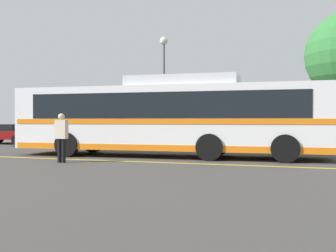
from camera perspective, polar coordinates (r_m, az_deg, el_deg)
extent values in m
plane|color=#423F3D|center=(16.41, 0.81, -4.38)|extent=(220.00, 220.00, 0.00)
cube|color=gold|center=(14.07, -2.81, -5.24)|extent=(32.71, 0.20, 0.01)
cube|color=#99999E|center=(22.77, 5.43, -2.74)|extent=(40.71, 0.36, 0.15)
cube|color=white|center=(16.06, 0.00, 1.17)|extent=(12.82, 3.13, 2.53)
cube|color=black|center=(16.07, 0.00, 2.89)|extent=(11.05, 3.08, 1.00)
cube|color=orange|center=(16.06, 0.00, 0.68)|extent=(12.57, 3.16, 0.20)
cube|color=orange|center=(16.10, 0.00, -2.91)|extent=(12.57, 3.15, 0.24)
cube|color=black|center=(18.78, -19.13, 1.25)|extent=(0.15, 2.19, 1.84)
cube|color=black|center=(18.82, -19.14, 4.47)|extent=(0.13, 1.75, 0.24)
cube|color=silver|center=(15.98, 2.21, 6.46)|extent=(4.54, 2.22, 0.41)
cube|color=black|center=(18.96, -19.81, -2.06)|extent=(0.13, 1.87, 0.04)
cube|color=black|center=(18.97, -19.81, -2.66)|extent=(0.13, 1.87, 0.04)
cylinder|color=black|center=(16.50, -14.47, -2.63)|extent=(1.01, 0.33, 1.00)
cylinder|color=black|center=(18.61, -10.80, -2.23)|extent=(1.01, 0.33, 1.00)
cylinder|color=black|center=(14.52, 6.03, -3.08)|extent=(1.01, 0.33, 1.00)
cylinder|color=black|center=(16.88, 7.34, -2.54)|extent=(1.01, 0.33, 1.00)
cylinder|color=black|center=(14.33, 16.64, -3.16)|extent=(1.01, 0.33, 1.00)
cylinder|color=black|center=(16.72, 16.45, -2.60)|extent=(1.01, 0.33, 1.00)
cube|color=maroon|center=(26.94, -22.27, -1.19)|extent=(4.23, 1.89, 0.54)
cube|color=black|center=(26.86, -22.10, -0.19)|extent=(1.80, 1.60, 0.41)
cylinder|color=black|center=(25.50, -21.15, -1.90)|extent=(0.61, 0.22, 0.60)
cylinder|color=black|center=(26.84, -18.99, -1.76)|extent=(0.61, 0.22, 0.60)
cube|color=olive|center=(24.17, -13.47, -1.37)|extent=(4.03, 1.99, 0.54)
cube|color=black|center=(24.10, -13.28, -0.13)|extent=(1.74, 1.65, 0.51)
cylinder|color=black|center=(24.23, -16.99, -2.02)|extent=(0.61, 0.23, 0.60)
cylinder|color=black|center=(25.58, -14.64, -1.86)|extent=(0.61, 0.23, 0.60)
cylinder|color=black|center=(22.80, -12.15, -2.18)|extent=(0.61, 0.23, 0.60)
cylinder|color=black|center=(24.23, -9.95, -2.00)|extent=(0.61, 0.23, 0.60)
cube|color=silver|center=(21.34, -1.80, -1.41)|extent=(4.40, 1.99, 0.71)
cube|color=black|center=(21.36, -2.08, 0.09)|extent=(1.88, 1.67, 0.40)
cylinder|color=black|center=(21.83, 2.24, -2.30)|extent=(0.61, 0.23, 0.60)
cylinder|color=black|center=(20.16, 1.10, -2.55)|extent=(0.61, 0.23, 0.60)
cylinder|color=black|center=(22.60, -4.39, -2.19)|extent=(0.61, 0.23, 0.60)
cylinder|color=black|center=(21.00, -6.00, -2.42)|extent=(0.61, 0.23, 0.60)
cube|color=#9E9EA3|center=(20.33, 12.99, -1.73)|extent=(4.61, 2.16, 0.58)
cube|color=black|center=(20.31, 13.31, -0.17)|extent=(2.00, 1.73, 0.53)
cylinder|color=black|center=(19.56, 8.89, -2.67)|extent=(0.61, 0.25, 0.60)
cylinder|color=black|center=(21.25, 9.26, -2.39)|extent=(0.61, 0.25, 0.60)
cylinder|color=black|center=(19.53, 17.04, -2.70)|extent=(0.61, 0.25, 0.60)
cylinder|color=black|center=(21.23, 16.75, -2.42)|extent=(0.61, 0.25, 0.60)
cylinder|color=black|center=(14.29, -14.90, -3.49)|extent=(0.14, 0.14, 0.84)
cylinder|color=black|center=(14.38, -15.48, -3.46)|extent=(0.14, 0.14, 0.84)
cube|color=beige|center=(14.30, -15.20, -0.47)|extent=(0.42, 0.23, 0.66)
sphere|color=beige|center=(14.29, -15.21, 1.32)|extent=(0.23, 0.23, 0.23)
cylinder|color=#59595E|center=(24.58, -0.61, 4.58)|extent=(0.14, 0.14, 6.20)
sphere|color=silver|center=(25.03, -0.61, 12.26)|extent=(0.50, 0.50, 0.50)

